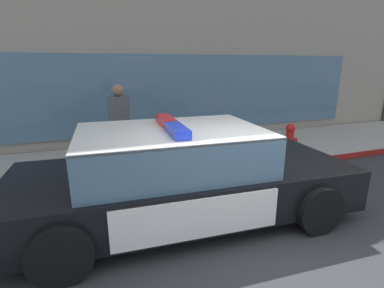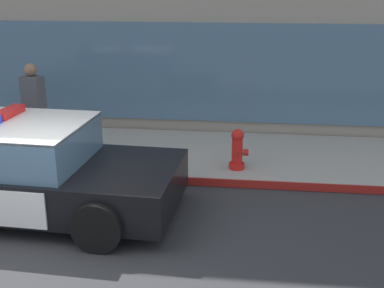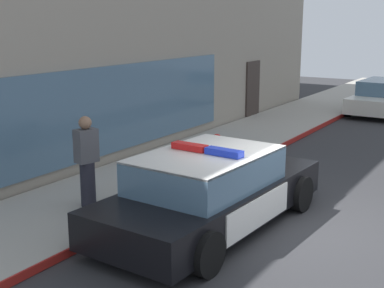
# 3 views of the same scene
# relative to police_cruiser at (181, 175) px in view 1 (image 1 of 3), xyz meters

# --- Properties ---
(ground) EXTENTS (48.00, 48.00, 0.00)m
(ground) POSITION_rel_police_cruiser_xyz_m (0.83, -1.24, -0.68)
(ground) COLOR #303033
(sidewalk) EXTENTS (48.00, 2.69, 0.15)m
(sidewalk) POSITION_rel_police_cruiser_xyz_m (0.83, 2.59, -0.61)
(sidewalk) COLOR #A39E93
(sidewalk) RESTS_ON ground
(curb_red_paint) EXTENTS (28.80, 0.04, 0.14)m
(curb_red_paint) POSITION_rel_police_cruiser_xyz_m (0.83, 1.23, -0.61)
(curb_red_paint) COLOR maroon
(curb_red_paint) RESTS_ON ground
(storefront_building) EXTENTS (23.96, 11.14, 9.69)m
(storefront_building) POSITION_rel_police_cruiser_xyz_m (2.62, 9.52, 4.16)
(storefront_building) COLOR gray
(storefront_building) RESTS_ON ground
(police_cruiser) EXTENTS (5.00, 2.33, 1.49)m
(police_cruiser) POSITION_rel_police_cruiser_xyz_m (0.00, 0.00, 0.00)
(police_cruiser) COLOR black
(police_cruiser) RESTS_ON ground
(fire_hydrant) EXTENTS (0.34, 0.39, 0.73)m
(fire_hydrant) POSITION_rel_police_cruiser_xyz_m (3.32, 1.75, -0.18)
(fire_hydrant) COLOR red
(fire_hydrant) RESTS_ON sidewalk
(pedestrian_on_sidewalk) EXTENTS (0.45, 0.35, 1.71)m
(pedestrian_on_sidewalk) POSITION_rel_police_cruiser_xyz_m (-0.61, 2.30, 0.33)
(pedestrian_on_sidewalk) COLOR #23232D
(pedestrian_on_sidewalk) RESTS_ON sidewalk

